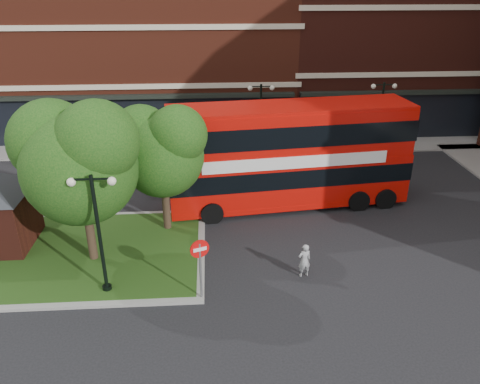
{
  "coord_description": "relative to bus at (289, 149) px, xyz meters",
  "views": [
    {
      "loc": [
        -1.27,
        -15.09,
        11.37
      ],
      "look_at": [
        0.03,
        4.86,
        2.0
      ],
      "focal_mm": 35.0,
      "sensor_mm": 36.0,
      "label": 1
    }
  ],
  "objects": [
    {
      "name": "ground",
      "position": [
        -2.74,
        -7.5,
        -3.14
      ],
      "size": [
        120.0,
        120.0,
        0.0
      ],
      "primitive_type": "plane",
      "color": "black",
      "rests_on": "ground"
    },
    {
      "name": "tree_island_east",
      "position": [
        -6.32,
        -2.43,
        1.11
      ],
      "size": [
        4.46,
        3.9,
        6.29
      ],
      "color": "#2D2116",
      "rests_on": "ground"
    },
    {
      "name": "terrace_far_right",
      "position": [
        11.26,
        16.5,
        4.86
      ],
      "size": [
        18.0,
        12.0,
        16.0
      ],
      "primitive_type": "cube",
      "color": "#471911",
      "rests_on": "ground"
    },
    {
      "name": "lamp_far_left",
      "position": [
        -0.74,
        7.0,
        -0.31
      ],
      "size": [
        1.72,
        0.36,
        5.0
      ],
      "color": "black",
      "rests_on": "ground"
    },
    {
      "name": "bus",
      "position": [
        0.0,
        0.0,
        0.0
      ],
      "size": [
        12.76,
        4.25,
        4.78
      ],
      "rotation": [
        0.0,
        0.0,
        0.11
      ],
      "color": "#BA0D07",
      "rests_on": "ground"
    },
    {
      "name": "car_silver",
      "position": [
        -4.38,
        7.0,
        -2.51
      ],
      "size": [
        3.8,
        1.84,
        1.25
      ],
      "primitive_type": "imported",
      "rotation": [
        0.0,
        0.0,
        1.67
      ],
      "color": "#ADB0B4",
      "rests_on": "ground"
    },
    {
      "name": "traffic_island",
      "position": [
        -10.74,
        -4.5,
        -3.07
      ],
      "size": [
        12.6,
        7.6,
        0.15
      ],
      "color": "gray",
      "rests_on": "ground"
    },
    {
      "name": "lamp_far_right",
      "position": [
        7.26,
        7.0,
        -0.31
      ],
      "size": [
        1.72,
        0.36,
        5.0
      ],
      "color": "black",
      "rests_on": "ground"
    },
    {
      "name": "pavement_far",
      "position": [
        -2.74,
        9.0,
        -3.08
      ],
      "size": [
        44.0,
        3.0,
        0.12
      ],
      "primitive_type": "cube",
      "color": "slate",
      "rests_on": "ground"
    },
    {
      "name": "terrace_far_left",
      "position": [
        -10.74,
        16.5,
        3.86
      ],
      "size": [
        26.0,
        12.0,
        14.0
      ],
      "primitive_type": "cube",
      "color": "maroon",
      "rests_on": "ground"
    },
    {
      "name": "tree_island_west",
      "position": [
        -9.34,
        -4.92,
        1.66
      ],
      "size": [
        5.4,
        4.71,
        7.21
      ],
      "color": "#2D2116",
      "rests_on": "ground"
    },
    {
      "name": "lamp_island",
      "position": [
        -8.24,
        -7.3,
        -0.31
      ],
      "size": [
        1.72,
        0.36,
        5.0
      ],
      "color": "black",
      "rests_on": "ground"
    },
    {
      "name": "no_entry_sign",
      "position": [
        -4.54,
        -8.0,
        -1.26
      ],
      "size": [
        0.7,
        0.31,
        2.64
      ],
      "rotation": [
        0.0,
        0.0,
        0.36
      ],
      "color": "slate",
      "rests_on": "ground"
    },
    {
      "name": "woman",
      "position": [
        -0.35,
        -6.71,
        -2.39
      ],
      "size": [
        0.62,
        0.48,
        1.5
      ],
      "primitive_type": "imported",
      "rotation": [
        0.0,
        0.0,
        3.38
      ],
      "color": "#949496",
      "rests_on": "ground"
    },
    {
      "name": "car_white",
      "position": [
        0.26,
        7.55,
        -2.38
      ],
      "size": [
        4.58,
        1.6,
        1.51
      ],
      "primitive_type": "imported",
      "rotation": [
        0.0,
        0.0,
        1.57
      ],
      "color": "white",
      "rests_on": "ground"
    }
  ]
}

